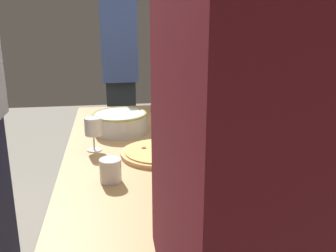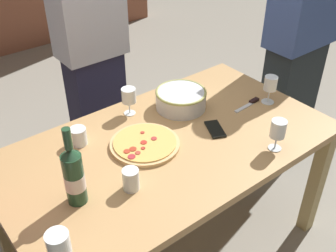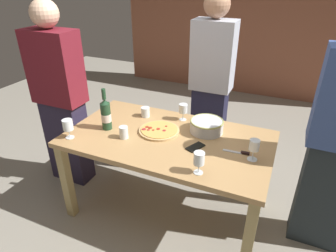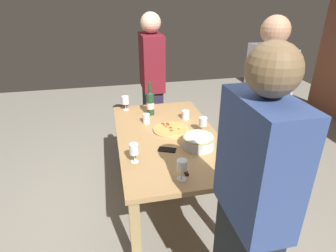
{
  "view_description": "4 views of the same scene",
  "coord_description": "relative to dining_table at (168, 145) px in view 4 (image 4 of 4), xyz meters",
  "views": [
    {
      "loc": [
        -1.62,
        0.24,
        1.34
      ],
      "look_at": [
        0.0,
        0.0,
        0.85
      ],
      "focal_mm": 41.41,
      "sensor_mm": 36.0,
      "label": 1
    },
    {
      "loc": [
        -0.95,
        -1.21,
        1.92
      ],
      "look_at": [
        0.0,
        0.0,
        0.85
      ],
      "focal_mm": 43.61,
      "sensor_mm": 36.0,
      "label": 2
    },
    {
      "loc": [
        0.8,
        -1.81,
        1.91
      ],
      "look_at": [
        0.0,
        0.0,
        0.85
      ],
      "focal_mm": 31.24,
      "sensor_mm": 36.0,
      "label": 3
    },
    {
      "loc": [
        2.23,
        -0.49,
        1.94
      ],
      "look_at": [
        0.0,
        0.0,
        0.85
      ],
      "focal_mm": 30.67,
      "sensor_mm": 36.0,
      "label": 4
    }
  ],
  "objects": [
    {
      "name": "wine_glass_by_bottle",
      "position": [
        0.36,
        -0.34,
        0.2
      ],
      "size": [
        0.07,
        0.07,
        0.15
      ],
      "color": "white",
      "rests_on": "dining_table"
    },
    {
      "name": "wine_glass_near_pizza",
      "position": [
        0.66,
        -0.05,
        0.2
      ],
      "size": [
        0.07,
        0.07,
        0.16
      ],
      "color": "white",
      "rests_on": "dining_table"
    },
    {
      "name": "person_host",
      "position": [
        -1.09,
        0.04,
        0.21
      ],
      "size": [
        0.46,
        0.24,
        1.72
      ],
      "rotation": [
        0.0,
        0.0,
        -0.04
      ],
      "color": "#282239",
      "rests_on": "ground"
    },
    {
      "name": "serving_bowl",
      "position": [
        0.25,
        0.21,
        0.15
      ],
      "size": [
        0.27,
        0.27,
        0.1
      ],
      "color": "silver",
      "rests_on": "dining_table"
    },
    {
      "name": "cell_phone",
      "position": [
        0.25,
        -0.06,
        0.1
      ],
      "size": [
        0.12,
        0.16,
        0.01
      ],
      "primitive_type": "cube",
      "rotation": [
        0.0,
        0.0,
        2.71
      ],
      "color": "black",
      "rests_on": "dining_table"
    },
    {
      "name": "wine_glass_far_right",
      "position": [
        -0.0,
        0.32,
        0.2
      ],
      "size": [
        0.07,
        0.07,
        0.15
      ],
      "color": "white",
      "rests_on": "dining_table"
    },
    {
      "name": "pizza_knife",
      "position": [
        0.56,
        -0.01,
        0.1
      ],
      "size": [
        0.19,
        0.03,
        0.02
      ],
      "color": "silver",
      "rests_on": "dining_table"
    },
    {
      "name": "dining_table",
      "position": [
        0.0,
        0.0,
        0.0
      ],
      "size": [
        1.6,
        0.9,
        0.75
      ],
      "color": "tan",
      "rests_on": "ground"
    },
    {
      "name": "ground_plane",
      "position": [
        0.0,
        0.0,
        -0.66
      ],
      "size": [
        8.0,
        8.0,
        0.0
      ],
      "primitive_type": "plane",
      "color": "gray"
    },
    {
      "name": "wine_bottle",
      "position": [
        -0.51,
        -0.07,
        0.22
      ],
      "size": [
        0.08,
        0.08,
        0.35
      ],
      "color": "#204229",
      "rests_on": "dining_table"
    },
    {
      "name": "person_guest_left",
      "position": [
        1.2,
        0.18,
        0.24
      ],
      "size": [
        0.46,
        0.24,
        1.76
      ],
      "rotation": [
        0.0,
        0.0,
        -2.99
      ],
      "color": "#21282D",
      "rests_on": "ground"
    },
    {
      "name": "pizza",
      "position": [
        -0.1,
        0.05,
        0.1
      ],
      "size": [
        0.33,
        0.33,
        0.03
      ],
      "color": "tan",
      "rests_on": "dining_table"
    },
    {
      "name": "cup_ceramic",
      "position": [
        -0.31,
        -0.15,
        0.14
      ],
      "size": [
        0.07,
        0.07,
        0.1
      ],
      "primitive_type": "cylinder",
      "color": "white",
      "rests_on": "dining_table"
    },
    {
      "name": "wine_glass_far_left",
      "position": [
        -0.7,
        -0.32,
        0.2
      ],
      "size": [
        0.08,
        0.08,
        0.15
      ],
      "color": "white",
      "rests_on": "dining_table"
    },
    {
      "name": "person_guest_right",
      "position": [
        0.09,
        0.86,
        0.25
      ],
      "size": [
        0.39,
        0.24,
        1.76
      ],
      "rotation": [
        0.0,
        0.0,
        -1.67
      ],
      "color": "#1F1F37",
      "rests_on": "ground"
    },
    {
      "name": "cup_amber",
      "position": [
        -0.33,
        0.26,
        0.14
      ],
      "size": [
        0.08,
        0.08,
        0.09
      ],
      "primitive_type": "cylinder",
      "color": "white",
      "rests_on": "dining_table"
    }
  ]
}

